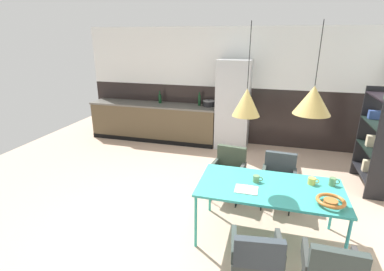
{
  "coord_description": "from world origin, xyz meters",
  "views": [
    {
      "loc": [
        1.07,
        -3.32,
        2.46
      ],
      "look_at": [
        -0.15,
        1.04,
        0.9
      ],
      "focal_mm": 27.14,
      "sensor_mm": 36.0,
      "label": 1
    }
  ],
  "objects_px": {
    "fruit_bowl": "(331,201)",
    "pendant_lamp_over_table_far": "(313,100)",
    "open_book": "(246,190)",
    "bottle_spice_small": "(160,98)",
    "dining_table": "(270,190)",
    "armchair_by_stool": "(229,167)",
    "armchair_corner_seat": "(333,269)",
    "mug_white_ceramic": "(256,179)",
    "mug_dark_espresso": "(333,182)",
    "bottle_oil_tall": "(199,100)",
    "armchair_near_window": "(257,252)",
    "armchair_head_of_table": "(279,174)",
    "mug_glass_clear": "(312,181)",
    "open_shelf_unit": "(375,138)",
    "refrigerator_column": "(233,105)",
    "pendant_lamp_over_table_near": "(247,102)",
    "cooking_pot": "(209,103)"
  },
  "relations": [
    {
      "from": "fruit_bowl",
      "to": "pendant_lamp_over_table_far",
      "type": "xyz_separation_m",
      "value": [
        -0.29,
        0.19,
        1.04
      ]
    },
    {
      "from": "open_book",
      "to": "bottle_spice_small",
      "type": "bearing_deg",
      "value": 125.46
    },
    {
      "from": "dining_table",
      "to": "armchair_by_stool",
      "type": "bearing_deg",
      "value": 125.21
    },
    {
      "from": "armchair_corner_seat",
      "to": "mug_white_ceramic",
      "type": "relative_size",
      "value": 6.41
    },
    {
      "from": "fruit_bowl",
      "to": "bottle_spice_small",
      "type": "relative_size",
      "value": 1.01
    },
    {
      "from": "mug_dark_espresso",
      "to": "bottle_oil_tall",
      "type": "bearing_deg",
      "value": 128.98
    },
    {
      "from": "open_book",
      "to": "armchair_near_window",
      "type": "bearing_deg",
      "value": -75.95
    },
    {
      "from": "armchair_head_of_table",
      "to": "mug_glass_clear",
      "type": "height_order",
      "value": "mug_glass_clear"
    },
    {
      "from": "dining_table",
      "to": "mug_dark_espresso",
      "type": "distance_m",
      "value": 0.77
    },
    {
      "from": "fruit_bowl",
      "to": "open_shelf_unit",
      "type": "distance_m",
      "value": 2.31
    },
    {
      "from": "dining_table",
      "to": "mug_white_ceramic",
      "type": "xyz_separation_m",
      "value": [
        -0.17,
        0.07,
        0.09
      ]
    },
    {
      "from": "refrigerator_column",
      "to": "armchair_head_of_table",
      "type": "height_order",
      "value": "refrigerator_column"
    },
    {
      "from": "armchair_near_window",
      "to": "mug_white_ceramic",
      "type": "bearing_deg",
      "value": 87.27
    },
    {
      "from": "pendant_lamp_over_table_far",
      "to": "armchair_by_stool",
      "type": "bearing_deg",
      "value": 136.33
    },
    {
      "from": "open_book",
      "to": "mug_white_ceramic",
      "type": "relative_size",
      "value": 2.17
    },
    {
      "from": "refrigerator_column",
      "to": "bottle_spice_small",
      "type": "height_order",
      "value": "refrigerator_column"
    },
    {
      "from": "dining_table",
      "to": "armchair_near_window",
      "type": "distance_m",
      "value": 0.93
    },
    {
      "from": "armchair_by_stool",
      "to": "bottle_oil_tall",
      "type": "xyz_separation_m",
      "value": [
        -1.08,
        2.36,
        0.51
      ]
    },
    {
      "from": "armchair_corner_seat",
      "to": "pendant_lamp_over_table_near",
      "type": "bearing_deg",
      "value": 134.88
    },
    {
      "from": "armchair_head_of_table",
      "to": "cooking_pot",
      "type": "height_order",
      "value": "cooking_pot"
    },
    {
      "from": "cooking_pot",
      "to": "pendant_lamp_over_table_far",
      "type": "height_order",
      "value": "pendant_lamp_over_table_far"
    },
    {
      "from": "mug_glass_clear",
      "to": "pendant_lamp_over_table_far",
      "type": "bearing_deg",
      "value": -121.46
    },
    {
      "from": "refrigerator_column",
      "to": "armchair_head_of_table",
      "type": "distance_m",
      "value": 2.53
    },
    {
      "from": "armchair_corner_seat",
      "to": "mug_white_ceramic",
      "type": "distance_m",
      "value": 1.28
    },
    {
      "from": "mug_glass_clear",
      "to": "open_shelf_unit",
      "type": "relative_size",
      "value": 0.08
    },
    {
      "from": "refrigerator_column",
      "to": "mug_dark_espresso",
      "type": "height_order",
      "value": "refrigerator_column"
    },
    {
      "from": "armchair_by_stool",
      "to": "pendant_lamp_over_table_near",
      "type": "distance_m",
      "value": 1.52
    },
    {
      "from": "bottle_oil_tall",
      "to": "bottle_spice_small",
      "type": "xyz_separation_m",
      "value": [
        -0.99,
        0.01,
        -0.02
      ]
    },
    {
      "from": "armchair_head_of_table",
      "to": "fruit_bowl",
      "type": "distance_m",
      "value": 1.24
    },
    {
      "from": "armchair_head_of_table",
      "to": "mug_dark_espresso",
      "type": "relative_size",
      "value": 6.55
    },
    {
      "from": "bottle_spice_small",
      "to": "open_shelf_unit",
      "type": "distance_m",
      "value": 4.53
    },
    {
      "from": "bottle_spice_small",
      "to": "pendant_lamp_over_table_far",
      "type": "xyz_separation_m",
      "value": [
        3.04,
        -3.29,
        0.81
      ]
    },
    {
      "from": "armchair_near_window",
      "to": "open_shelf_unit",
      "type": "height_order",
      "value": "open_shelf_unit"
    },
    {
      "from": "open_shelf_unit",
      "to": "mug_glass_clear",
      "type": "bearing_deg",
      "value": -34.19
    },
    {
      "from": "refrigerator_column",
      "to": "fruit_bowl",
      "type": "relative_size",
      "value": 6.51
    },
    {
      "from": "armchair_corner_seat",
      "to": "mug_white_ceramic",
      "type": "height_order",
      "value": "mug_white_ceramic"
    },
    {
      "from": "armchair_head_of_table",
      "to": "armchair_by_stool",
      "type": "relative_size",
      "value": 0.98
    },
    {
      "from": "dining_table",
      "to": "pendant_lamp_over_table_near",
      "type": "distance_m",
      "value": 1.11
    },
    {
      "from": "armchair_corner_seat",
      "to": "mug_dark_espresso",
      "type": "distance_m",
      "value": 1.2
    },
    {
      "from": "armchair_head_of_table",
      "to": "open_shelf_unit",
      "type": "relative_size",
      "value": 0.46
    },
    {
      "from": "dining_table",
      "to": "pendant_lamp_over_table_near",
      "type": "height_order",
      "value": "pendant_lamp_over_table_near"
    },
    {
      "from": "cooking_pot",
      "to": "armchair_head_of_table",
      "type": "bearing_deg",
      "value": -56.02
    },
    {
      "from": "refrigerator_column",
      "to": "bottle_oil_tall",
      "type": "bearing_deg",
      "value": 172.08
    },
    {
      "from": "pendant_lamp_over_table_far",
      "to": "pendant_lamp_over_table_near",
      "type": "bearing_deg",
      "value": 174.28
    },
    {
      "from": "open_book",
      "to": "mug_white_ceramic",
      "type": "xyz_separation_m",
      "value": [
        0.1,
        0.24,
        0.04
      ]
    },
    {
      "from": "refrigerator_column",
      "to": "open_shelf_unit",
      "type": "height_order",
      "value": "refrigerator_column"
    },
    {
      "from": "refrigerator_column",
      "to": "mug_white_ceramic",
      "type": "bearing_deg",
      "value": -76.6
    },
    {
      "from": "armchair_by_stool",
      "to": "fruit_bowl",
      "type": "height_order",
      "value": "armchair_by_stool"
    },
    {
      "from": "armchair_corner_seat",
      "to": "mug_glass_clear",
      "type": "height_order",
      "value": "mug_glass_clear"
    },
    {
      "from": "fruit_bowl",
      "to": "open_book",
      "type": "distance_m",
      "value": 0.9
    }
  ]
}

